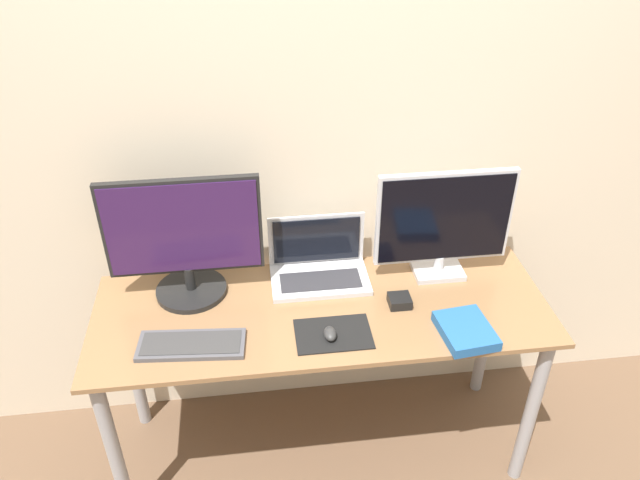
{
  "coord_description": "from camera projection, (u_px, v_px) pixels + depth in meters",
  "views": [
    {
      "loc": [
        -0.22,
        -1.36,
        2.13
      ],
      "look_at": [
        0.0,
        0.37,
        0.96
      ],
      "focal_mm": 35.0,
      "sensor_mm": 36.0,
      "label": 1
    }
  ],
  "objects": [
    {
      "name": "wall_back",
      "position": [
        309.0,
        129.0,
        2.16
      ],
      "size": [
        7.0,
        0.05,
        2.5
      ],
      "color": "beige",
      "rests_on": "ground_plane"
    },
    {
      "name": "desk",
      "position": [
        322.0,
        334.0,
        2.22
      ],
      "size": [
        1.58,
        0.57,
        0.73
      ],
      "color": "olive",
      "rests_on": "ground_plane"
    },
    {
      "name": "monitor_left",
      "position": [
        184.0,
        240.0,
        2.11
      ],
      "size": [
        0.53,
        0.25,
        0.45
      ],
      "color": "black",
      "rests_on": "desk"
    },
    {
      "name": "monitor_right",
      "position": [
        444.0,
        223.0,
        2.21
      ],
      "size": [
        0.49,
        0.13,
        0.42
      ],
      "color": "silver",
      "rests_on": "desk"
    },
    {
      "name": "laptop",
      "position": [
        318.0,
        263.0,
        2.28
      ],
      "size": [
        0.35,
        0.22,
        0.22
      ],
      "color": "silver",
      "rests_on": "desk"
    },
    {
      "name": "keyboard",
      "position": [
        191.0,
        345.0,
        1.99
      ],
      "size": [
        0.35,
        0.16,
        0.02
      ],
      "color": "#4C4C51",
      "rests_on": "desk"
    },
    {
      "name": "mousepad",
      "position": [
        333.0,
        334.0,
        2.04
      ],
      "size": [
        0.25,
        0.17,
        0.0
      ],
      "color": "black",
      "rests_on": "desk"
    },
    {
      "name": "mouse",
      "position": [
        330.0,
        334.0,
        2.02
      ],
      "size": [
        0.04,
        0.07,
        0.03
      ],
      "color": "#333333",
      "rests_on": "mousepad"
    },
    {
      "name": "book",
      "position": [
        466.0,
        331.0,
        2.03
      ],
      "size": [
        0.18,
        0.21,
        0.04
      ],
      "color": "#235B9E",
      "rests_on": "desk"
    },
    {
      "name": "power_brick",
      "position": [
        400.0,
        301.0,
        2.16
      ],
      "size": [
        0.08,
        0.07,
        0.03
      ],
      "color": "black",
      "rests_on": "desk"
    }
  ]
}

